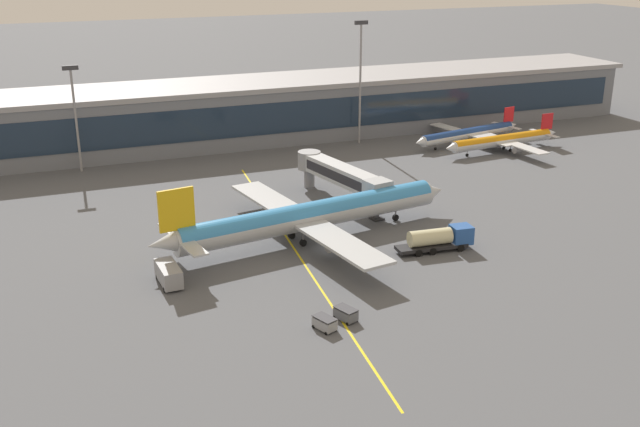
{
  "coord_description": "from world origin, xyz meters",
  "views": [
    {
      "loc": [
        -36.48,
        -87.93,
        39.69
      ],
      "look_at": [
        -0.38,
        2.52,
        4.5
      ],
      "focal_mm": 41.94,
      "sensor_mm": 36.0,
      "label": 1
    }
  ],
  "objects_px": {
    "commuter_jet_far": "(503,140)",
    "lavatory_truck": "(169,274)",
    "baggage_cart_1": "(346,314)",
    "main_airliner": "(310,215)",
    "fuel_tanker": "(440,239)",
    "baggage_cart_0": "(325,323)",
    "commuter_jet_near": "(468,133)"
  },
  "relations": [
    {
      "from": "commuter_jet_far",
      "to": "lavatory_truck",
      "type": "bearing_deg",
      "value": -153.18
    },
    {
      "from": "baggage_cart_1",
      "to": "lavatory_truck",
      "type": "bearing_deg",
      "value": 134.78
    },
    {
      "from": "main_airliner",
      "to": "commuter_jet_far",
      "type": "height_order",
      "value": "main_airliner"
    },
    {
      "from": "fuel_tanker",
      "to": "baggage_cart_0",
      "type": "bearing_deg",
      "value": -147.07
    },
    {
      "from": "lavatory_truck",
      "to": "commuter_jet_near",
      "type": "distance_m",
      "value": 85.12
    },
    {
      "from": "main_airliner",
      "to": "fuel_tanker",
      "type": "height_order",
      "value": "main_airliner"
    },
    {
      "from": "main_airliner",
      "to": "baggage_cart_0",
      "type": "bearing_deg",
      "value": -107.72
    },
    {
      "from": "lavatory_truck",
      "to": "commuter_jet_near",
      "type": "relative_size",
      "value": 0.21
    },
    {
      "from": "baggage_cart_1",
      "to": "commuter_jet_far",
      "type": "relative_size",
      "value": 0.11
    },
    {
      "from": "lavatory_truck",
      "to": "baggage_cart_0",
      "type": "bearing_deg",
      "value": -52.72
    },
    {
      "from": "baggage_cart_1",
      "to": "commuter_jet_near",
      "type": "height_order",
      "value": "commuter_jet_near"
    },
    {
      "from": "main_airliner",
      "to": "baggage_cart_1",
      "type": "relative_size",
      "value": 15.72
    },
    {
      "from": "fuel_tanker",
      "to": "commuter_jet_near",
      "type": "bearing_deg",
      "value": 53.95
    },
    {
      "from": "baggage_cart_1",
      "to": "commuter_jet_near",
      "type": "distance_m",
      "value": 83.31
    },
    {
      "from": "fuel_tanker",
      "to": "lavatory_truck",
      "type": "height_order",
      "value": "fuel_tanker"
    },
    {
      "from": "fuel_tanker",
      "to": "baggage_cart_0",
      "type": "relative_size",
      "value": 3.64
    },
    {
      "from": "baggage_cart_1",
      "to": "commuter_jet_far",
      "type": "distance_m",
      "value": 80.2
    },
    {
      "from": "fuel_tanker",
      "to": "baggage_cart_1",
      "type": "bearing_deg",
      "value": -145.45
    },
    {
      "from": "main_airliner",
      "to": "lavatory_truck",
      "type": "bearing_deg",
      "value": -160.93
    },
    {
      "from": "fuel_tanker",
      "to": "lavatory_truck",
      "type": "bearing_deg",
      "value": 175.54
    },
    {
      "from": "main_airliner",
      "to": "lavatory_truck",
      "type": "height_order",
      "value": "main_airliner"
    },
    {
      "from": "baggage_cart_1",
      "to": "fuel_tanker",
      "type": "bearing_deg",
      "value": 34.55
    },
    {
      "from": "main_airliner",
      "to": "fuel_tanker",
      "type": "bearing_deg",
      "value": -34.56
    },
    {
      "from": "baggage_cart_0",
      "to": "baggage_cart_1",
      "type": "xyz_separation_m",
      "value": [
        3.0,
        1.12,
        0.0
      ]
    },
    {
      "from": "fuel_tanker",
      "to": "baggage_cart_1",
      "type": "relative_size",
      "value": 3.64
    },
    {
      "from": "baggage_cart_0",
      "to": "commuter_jet_near",
      "type": "distance_m",
      "value": 86.16
    },
    {
      "from": "main_airliner",
      "to": "commuter_jet_near",
      "type": "bearing_deg",
      "value": 37.2
    },
    {
      "from": "commuter_jet_far",
      "to": "commuter_jet_near",
      "type": "height_order",
      "value": "commuter_jet_far"
    },
    {
      "from": "lavatory_truck",
      "to": "commuter_jet_near",
      "type": "bearing_deg",
      "value": 32.4
    },
    {
      "from": "fuel_tanker",
      "to": "commuter_jet_near",
      "type": "height_order",
      "value": "commuter_jet_near"
    },
    {
      "from": "lavatory_truck",
      "to": "main_airliner",
      "type": "bearing_deg",
      "value": 19.07
    },
    {
      "from": "lavatory_truck",
      "to": "baggage_cart_0",
      "type": "distance_m",
      "value": 22.35
    }
  ]
}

